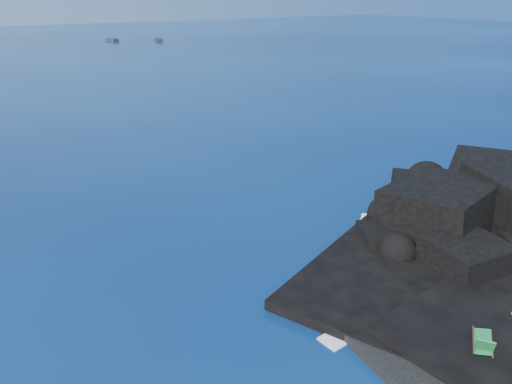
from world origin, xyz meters
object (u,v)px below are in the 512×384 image
deck_chair (484,336)px  distant_boat_a (112,41)px  sunbather (447,323)px  distant_boat_b (159,41)px

deck_chair → distant_boat_a: (27.04, 123.95, -0.90)m
deck_chair → sunbather: deck_chair is taller
sunbather → distant_boat_b: size_ratio=0.36×
sunbather → distant_boat_a: sunbather is taller
sunbather → distant_boat_b: 121.73m
deck_chair → sunbather: size_ratio=0.99×
sunbather → distant_boat_a: (27.02, 122.52, -0.52)m
sunbather → distant_boat_a: size_ratio=0.35×
deck_chair → sunbather: (0.03, 1.43, -0.38)m
sunbather → distant_boat_a: 125.47m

